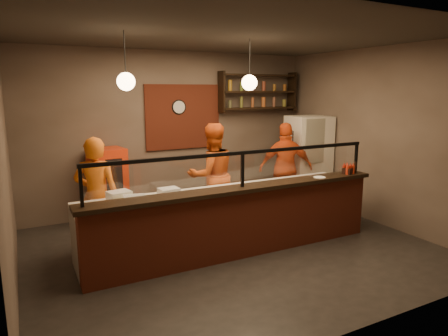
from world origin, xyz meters
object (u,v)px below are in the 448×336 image
red_cooler (108,186)px  pepper_mill (355,167)px  condiment_caddy (348,171)px  cook_right (286,168)px  wall_clock (179,107)px  pizza_dough (262,185)px  cook_mid (212,175)px  cook_left (97,196)px  fridge (307,161)px

red_cooler → pepper_mill: size_ratio=7.50×
red_cooler → condiment_caddy: red_cooler is taller
cook_right → condiment_caddy: cook_right is taller
wall_clock → pizza_dough: wall_clock is taller
red_cooler → pizza_dough: 2.87m
cook_mid → pizza_dough: 1.06m
pizza_dough → cook_mid: bearing=115.0°
cook_left → cook_right: bearing=-150.3°
condiment_caddy → pepper_mill: size_ratio=0.99×
cook_mid → cook_right: cook_mid is taller
pepper_mill → cook_left: bearing=164.8°
red_cooler → wall_clock: bearing=3.0°
cook_left → fridge: (4.47, 0.63, 0.06)m
cook_right → pepper_mill: size_ratio=9.71×
condiment_caddy → cook_left: bearing=164.1°
red_cooler → pepper_mill: red_cooler is taller
cook_right → wall_clock: bearing=-12.1°
cook_right → red_cooler: size_ratio=1.29×
cook_mid → pepper_mill: bearing=145.9°
pizza_dough → fridge: bearing=32.5°
wall_clock → condiment_caddy: 3.53m
cook_left → cook_mid: cook_mid is taller
fridge → wall_clock: bearing=164.4°
wall_clock → fridge: size_ratio=0.16×
cook_mid → condiment_caddy: bearing=143.3°
wall_clock → cook_mid: (0.10, -1.32, -1.17)m
wall_clock → cook_mid: wall_clock is taller
cook_left → condiment_caddy: cook_left is taller
cook_mid → cook_right: 1.66m
cook_left → pizza_dough: 2.59m
red_cooler → cook_right: bearing=-24.7°
pizza_dough → cook_right: bearing=39.7°
cook_right → red_cooler: (-3.30, 0.96, -0.21)m
wall_clock → cook_left: size_ratio=0.17×
fridge → condiment_caddy: (-0.56, -1.75, 0.16)m
cook_left → pizza_dough: bearing=-170.0°
wall_clock → cook_mid: bearing=-85.6°
cook_left → pepper_mill: (4.07, -1.10, 0.26)m
wall_clock → cook_left: (-1.97, -1.67, -1.21)m
cook_mid → cook_right: size_ratio=1.03×
cook_mid → condiment_caddy: (1.84, -1.46, 0.18)m
cook_left → cook_mid: bearing=-146.9°
cook_right → pizza_dough: cook_right is taller
pepper_mill → condiment_caddy: bearing=-175.7°
cook_left → pizza_dough: size_ratio=3.76×
cook_left → pepper_mill: 4.23m
cook_right → condiment_caddy: size_ratio=9.84×
wall_clock → fridge: (2.50, -1.04, -1.15)m
pizza_dough → condiment_caddy: condiment_caddy is taller
red_cooler → cook_mid: bearing=-40.1°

